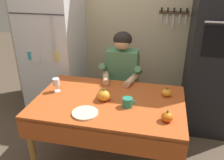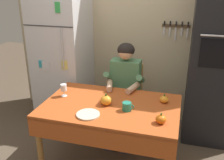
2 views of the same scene
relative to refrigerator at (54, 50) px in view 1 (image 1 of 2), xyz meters
name	(u,v)px [view 1 (image 1 of 2)]	position (x,y,z in m)	size (l,w,h in m)	color
back_wall_assembly	(135,17)	(1.00, 0.39, 0.40)	(3.70, 0.13, 2.60)	#BCAD89
refrigerator	(54,50)	(0.00, 0.00, 0.00)	(0.68, 0.71, 1.80)	silver
wall_oven	(217,48)	(2.00, 0.04, 0.15)	(0.60, 0.64, 2.10)	black
dining_table	(109,109)	(0.95, -0.88, -0.24)	(1.40, 0.90, 0.74)	#9E6B33
chair_behind_person	(124,86)	(0.96, -0.09, -0.39)	(0.40, 0.40, 0.93)	tan
seated_person	(121,76)	(0.96, -0.28, -0.16)	(0.47, 0.55, 1.25)	#38384C
coffee_mug	(128,102)	(1.14, -0.94, -0.12)	(0.12, 0.09, 0.09)	#237F66
wine_glass	(56,83)	(0.39, -0.80, -0.06)	(0.07, 0.07, 0.14)	white
pumpkin_large	(167,117)	(1.49, -1.09, -0.12)	(0.10, 0.10, 0.10)	orange
pumpkin_medium	(166,93)	(1.48, -0.66, -0.12)	(0.09, 0.09, 0.10)	orange
pumpkin_small	(104,96)	(0.91, -0.88, -0.11)	(0.12, 0.12, 0.12)	orange
serving_tray	(85,113)	(0.80, -1.14, -0.15)	(0.23, 0.23, 0.02)	beige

